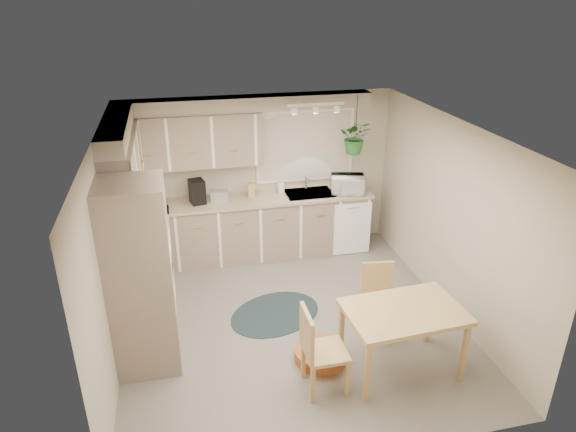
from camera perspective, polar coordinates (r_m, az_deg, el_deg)
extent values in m
plane|color=slate|center=(6.48, 0.34, -11.56)|extent=(4.20, 4.20, 0.00)
plane|color=silver|center=(5.44, 0.40, 9.44)|extent=(4.20, 4.20, 0.00)
cube|color=#B3AA94|center=(7.76, -3.19, 4.68)|extent=(4.00, 0.04, 2.40)
cube|color=#B3AA94|center=(4.15, 7.22, -14.50)|extent=(4.00, 0.04, 2.40)
cube|color=#B3AA94|center=(5.79, -19.33, -3.81)|extent=(0.04, 4.20, 2.40)
cube|color=#B3AA94|center=(6.57, 17.60, -0.18)|extent=(0.04, 4.20, 2.40)
cube|color=gray|center=(6.88, -15.38, -5.79)|extent=(0.60, 1.85, 0.90)
cube|color=gray|center=(7.75, -4.13, -1.39)|extent=(3.60, 0.60, 0.90)
cube|color=tan|center=(6.66, -15.73, -2.27)|extent=(0.64, 1.89, 0.04)
cube|color=tan|center=(7.55, -4.23, 1.80)|extent=(3.64, 0.64, 0.04)
cube|color=gray|center=(5.50, -16.08, -6.71)|extent=(0.65, 0.65, 2.10)
cube|color=white|center=(5.48, -12.74, -6.42)|extent=(0.02, 0.56, 0.58)
cube|color=gray|center=(6.46, -17.79, 5.33)|extent=(0.35, 2.00, 0.75)
cube|color=gray|center=(7.32, -10.87, 8.20)|extent=(2.00, 0.35, 0.75)
cube|color=#B3AA94|center=(6.33, -18.56, 9.37)|extent=(0.30, 2.00, 0.20)
cube|color=#B3AA94|center=(7.29, -4.76, 12.35)|extent=(3.60, 0.30, 0.20)
cube|color=white|center=(6.14, -15.81, -4.38)|extent=(0.52, 0.58, 0.02)
cube|color=white|center=(5.94, -16.49, -0.54)|extent=(0.40, 0.60, 0.14)
cube|color=beige|center=(7.75, 1.93, 7.79)|extent=(1.40, 0.02, 1.00)
cube|color=white|center=(7.76, 1.91, 7.81)|extent=(1.50, 0.02, 1.10)
cube|color=#A9ADB1|center=(7.74, 2.37, 2.25)|extent=(0.70, 0.48, 0.10)
cube|color=white|center=(7.83, 7.14, -1.45)|extent=(0.58, 0.02, 0.83)
cube|color=white|center=(7.09, 3.10, 12.30)|extent=(0.80, 0.04, 0.04)
cylinder|color=gold|center=(7.49, -2.17, 11.78)|extent=(0.30, 0.03, 0.30)
cube|color=tan|center=(5.69, 12.45, -13.28)|extent=(1.25, 0.87, 0.76)
cube|color=tan|center=(5.31, 4.20, -14.57)|extent=(0.44, 0.44, 0.94)
cube|color=tan|center=(6.16, 10.17, -9.32)|extent=(0.44, 0.44, 0.85)
ellipsoid|color=black|center=(6.60, -1.44, -10.79)|extent=(1.46, 1.31, 0.01)
cylinder|color=#B86524|center=(5.88, 3.62, -15.08)|extent=(0.58, 0.58, 0.13)
imported|color=white|center=(7.73, 6.64, 3.73)|extent=(0.54, 0.38, 0.33)
imported|color=white|center=(7.75, -0.79, 3.01)|extent=(0.11, 0.21, 0.10)
imported|color=#276327|center=(7.57, 7.48, 8.29)|extent=(0.58, 0.61, 0.38)
cube|color=black|center=(7.42, -10.06, 2.69)|extent=(0.24, 0.27, 0.35)
cube|color=#A9ADB1|center=(7.49, -7.62, 2.26)|extent=(0.27, 0.17, 0.15)
cube|color=tan|center=(7.56, -4.09, 2.88)|extent=(0.10, 0.10, 0.22)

